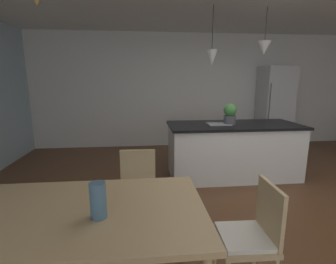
{
  "coord_description": "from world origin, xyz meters",
  "views": [
    {
      "loc": [
        -1.43,
        -2.78,
        1.6
      ],
      "look_at": [
        -1.12,
        0.26,
        0.96
      ],
      "focal_mm": 26.28,
      "sensor_mm": 36.0,
      "label": 1
    }
  ],
  "objects_px": {
    "chair_far_right": "(138,189)",
    "chair_kitchen_end": "(251,235)",
    "potted_plant_on_island": "(230,114)",
    "vase_on_dining_table": "(98,200)",
    "dining_table": "(75,219)",
    "refrigerator": "(274,107)",
    "kitchen_island": "(233,150)"
  },
  "relations": [
    {
      "from": "refrigerator",
      "to": "vase_on_dining_table",
      "type": "height_order",
      "value": "refrigerator"
    },
    {
      "from": "chair_far_right",
      "to": "kitchen_island",
      "type": "bearing_deg",
      "value": 42.05
    },
    {
      "from": "dining_table",
      "to": "chair_far_right",
      "type": "distance_m",
      "value": 0.98
    },
    {
      "from": "chair_far_right",
      "to": "refrigerator",
      "type": "relative_size",
      "value": 0.45
    },
    {
      "from": "dining_table",
      "to": "potted_plant_on_island",
      "type": "relative_size",
      "value": 5.31
    },
    {
      "from": "refrigerator",
      "to": "vase_on_dining_table",
      "type": "bearing_deg",
      "value": -129.58
    },
    {
      "from": "kitchen_island",
      "to": "potted_plant_on_island",
      "type": "distance_m",
      "value": 0.61
    },
    {
      "from": "chair_kitchen_end",
      "to": "refrigerator",
      "type": "height_order",
      "value": "refrigerator"
    },
    {
      "from": "refrigerator",
      "to": "chair_far_right",
      "type": "bearing_deg",
      "value": -135.31
    },
    {
      "from": "chair_kitchen_end",
      "to": "vase_on_dining_table",
      "type": "xyz_separation_m",
      "value": [
        -1.07,
        -0.1,
        0.39
      ]
    },
    {
      "from": "vase_on_dining_table",
      "to": "potted_plant_on_island",
      "type": "bearing_deg",
      "value": 54.55
    },
    {
      "from": "potted_plant_on_island",
      "to": "vase_on_dining_table",
      "type": "xyz_separation_m",
      "value": [
        -1.7,
        -2.39,
        -0.21
      ]
    },
    {
      "from": "refrigerator",
      "to": "potted_plant_on_island",
      "type": "xyz_separation_m",
      "value": [
        -1.76,
        -1.8,
        0.1
      ]
    },
    {
      "from": "chair_far_right",
      "to": "chair_kitchen_end",
      "type": "bearing_deg",
      "value": -45.6
    },
    {
      "from": "kitchen_island",
      "to": "vase_on_dining_table",
      "type": "xyz_separation_m",
      "value": [
        -1.78,
        -2.39,
        0.4
      ]
    },
    {
      "from": "dining_table",
      "to": "kitchen_island",
      "type": "distance_m",
      "value": 3.02
    },
    {
      "from": "dining_table",
      "to": "chair_kitchen_end",
      "type": "xyz_separation_m",
      "value": [
        1.26,
        -0.0,
        -0.2
      ]
    },
    {
      "from": "dining_table",
      "to": "potted_plant_on_island",
      "type": "bearing_deg",
      "value": 50.46
    },
    {
      "from": "chair_kitchen_end",
      "to": "chair_far_right",
      "type": "bearing_deg",
      "value": 134.4
    },
    {
      "from": "kitchen_island",
      "to": "chair_kitchen_end",
      "type": "bearing_deg",
      "value": -107.21
    },
    {
      "from": "chair_far_right",
      "to": "potted_plant_on_island",
      "type": "xyz_separation_m",
      "value": [
        1.48,
        1.41,
        0.6
      ]
    },
    {
      "from": "dining_table",
      "to": "refrigerator",
      "type": "distance_m",
      "value": 5.48
    },
    {
      "from": "dining_table",
      "to": "potted_plant_on_island",
      "type": "distance_m",
      "value": 2.99
    },
    {
      "from": "chair_kitchen_end",
      "to": "refrigerator",
      "type": "relative_size",
      "value": 0.45
    },
    {
      "from": "refrigerator",
      "to": "vase_on_dining_table",
      "type": "distance_m",
      "value": 5.43
    },
    {
      "from": "potted_plant_on_island",
      "to": "vase_on_dining_table",
      "type": "height_order",
      "value": "potted_plant_on_island"
    },
    {
      "from": "potted_plant_on_island",
      "to": "vase_on_dining_table",
      "type": "distance_m",
      "value": 2.94
    },
    {
      "from": "chair_kitchen_end",
      "to": "refrigerator",
      "type": "xyz_separation_m",
      "value": [
        2.39,
        4.08,
        0.49
      ]
    },
    {
      "from": "potted_plant_on_island",
      "to": "vase_on_dining_table",
      "type": "relative_size",
      "value": 1.43
    },
    {
      "from": "chair_kitchen_end",
      "to": "chair_far_right",
      "type": "height_order",
      "value": "same"
    },
    {
      "from": "chair_kitchen_end",
      "to": "potted_plant_on_island",
      "type": "distance_m",
      "value": 2.44
    },
    {
      "from": "kitchen_island",
      "to": "vase_on_dining_table",
      "type": "relative_size",
      "value": 9.21
    }
  ]
}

